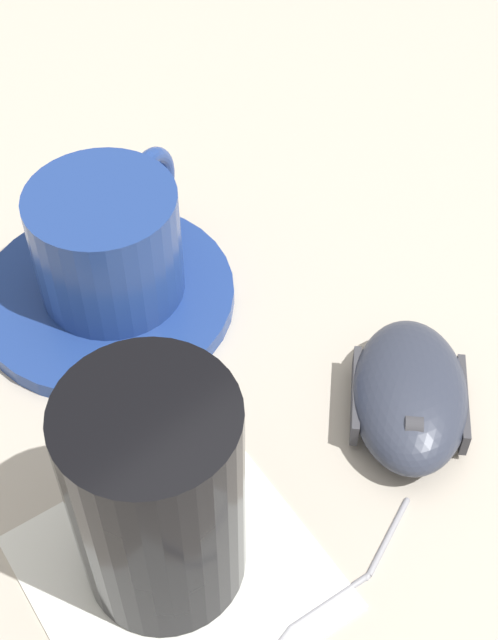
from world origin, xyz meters
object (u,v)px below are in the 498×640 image
Objects in this scene: coffee_cup at (109,241)px; computer_mouse at (410,395)px; saucer at (107,296)px; drinking_glass at (157,495)px.

coffee_cup is 0.19m from computer_mouse.
coffee_cup is 0.98× the size of computer_mouse.
coffee_cup reaches higher than saucer.
drinking_glass reaches higher than computer_mouse.
coffee_cup is 0.94× the size of drinking_glass.
saucer is 1.34× the size of coffee_cup.
computer_mouse is (-0.18, -0.06, -0.03)m from coffee_cup.
computer_mouse is 0.96× the size of drinking_glass.
coffee_cup is at bearing 18.05° from computer_mouse.
saucer is at bearing 20.17° from computer_mouse.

